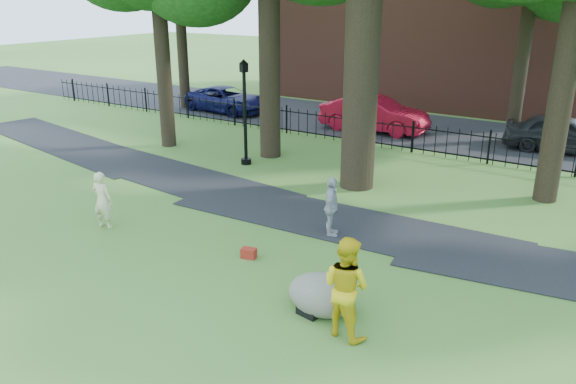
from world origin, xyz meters
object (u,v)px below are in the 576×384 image
Objects in this scene: woman at (102,200)px; red_sedan at (374,114)px; boulder at (322,292)px; lamppost at (245,114)px; man at (346,287)px.

woman is 0.33× the size of red_sedan.
woman is 1.12× the size of boulder.
red_sedan is at bearing 96.98° from lamppost.
lamppost reaches higher than red_sedan.
boulder is 10.66m from lamppost.
boulder is 15.93m from red_sedan.
woman is 7.05m from lamppost.
man is 1.07m from boulder.
man is at bearing 160.49° from woman.
boulder is 0.37× the size of lamppost.
lamppost reaches higher than man.
woman is 0.41× the size of lamppost.
man is at bearing -159.59° from red_sedan.
red_sedan is (-6.41, 15.36, -0.18)m from man.
lamppost is at bearing 163.98° from red_sedan.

